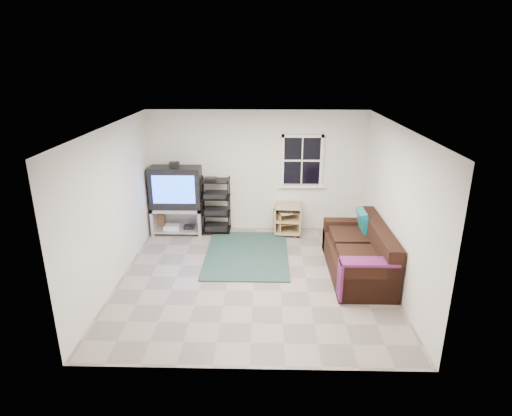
{
  "coord_description": "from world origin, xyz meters",
  "views": [
    {
      "loc": [
        0.19,
        -6.57,
        3.59
      ],
      "look_at": [
        0.02,
        0.4,
        1.14
      ],
      "focal_mm": 30.0,
      "sensor_mm": 36.0,
      "label": 1
    }
  ],
  "objects_px": {
    "av_rack": "(216,209)",
    "side_table_left": "(288,218)",
    "side_table_right": "(286,220)",
    "sofa": "(360,255)",
    "tv_unit": "(176,195)"
  },
  "relations": [
    {
      "from": "sofa",
      "to": "side_table_left",
      "type": "bearing_deg",
      "value": 122.7
    },
    {
      "from": "av_rack",
      "to": "sofa",
      "type": "bearing_deg",
      "value": -33.87
    },
    {
      "from": "tv_unit",
      "to": "side_table_left",
      "type": "relative_size",
      "value": 2.43
    },
    {
      "from": "av_rack",
      "to": "side_table_right",
      "type": "bearing_deg",
      "value": 0.63
    },
    {
      "from": "av_rack",
      "to": "side_table_left",
      "type": "bearing_deg",
      "value": -0.32
    },
    {
      "from": "tv_unit",
      "to": "side_table_left",
      "type": "distance_m",
      "value": 2.44
    },
    {
      "from": "av_rack",
      "to": "side_table_left",
      "type": "xyz_separation_m",
      "value": [
        1.56,
        -0.01,
        -0.18
      ]
    },
    {
      "from": "side_table_left",
      "to": "sofa",
      "type": "bearing_deg",
      "value": -57.3
    },
    {
      "from": "tv_unit",
      "to": "side_table_right",
      "type": "xyz_separation_m",
      "value": [
        2.33,
        0.06,
        -0.57
      ]
    },
    {
      "from": "tv_unit",
      "to": "side_table_right",
      "type": "height_order",
      "value": "tv_unit"
    },
    {
      "from": "tv_unit",
      "to": "side_table_left",
      "type": "xyz_separation_m",
      "value": [
        2.38,
        0.04,
        -0.52
      ]
    },
    {
      "from": "side_table_left",
      "to": "side_table_right",
      "type": "xyz_separation_m",
      "value": [
        -0.05,
        0.03,
        -0.06
      ]
    },
    {
      "from": "av_rack",
      "to": "tv_unit",
      "type": "bearing_deg",
      "value": -176.74
    },
    {
      "from": "side_table_right",
      "to": "av_rack",
      "type": "bearing_deg",
      "value": -179.37
    },
    {
      "from": "tv_unit",
      "to": "sofa",
      "type": "bearing_deg",
      "value": -26.66
    }
  ]
}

